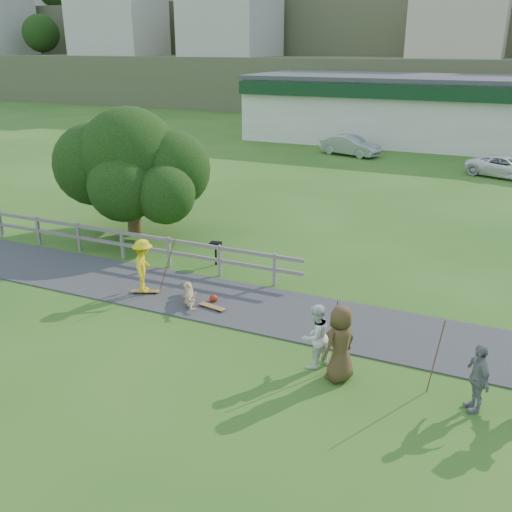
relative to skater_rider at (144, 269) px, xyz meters
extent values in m
plane|color=#295919|center=(1.44, -1.00, -0.85)|extent=(260.00, 260.00, 0.00)
cube|color=#323235|center=(1.44, 0.50, -0.83)|extent=(34.00, 3.00, 0.04)
cube|color=#68635B|center=(-8.56, 2.30, -0.30)|extent=(0.10, 0.10, 1.10)
cube|color=#68635B|center=(-6.56, 2.30, -0.30)|extent=(0.10, 0.10, 1.10)
cube|color=#68635B|center=(-4.56, 2.30, -0.30)|extent=(0.10, 0.10, 1.10)
cube|color=#68635B|center=(-2.56, 2.30, -0.30)|extent=(0.10, 0.10, 1.10)
cube|color=#68635B|center=(-0.56, 2.30, -0.30)|extent=(0.10, 0.10, 1.10)
cube|color=#68635B|center=(1.44, 2.30, -0.30)|extent=(0.10, 0.10, 1.10)
cube|color=#68635B|center=(3.44, 2.30, -0.30)|extent=(0.10, 0.10, 1.10)
cube|color=#68635B|center=(-3.06, 2.30, 0.15)|extent=(15.00, 0.08, 0.12)
cube|color=#68635B|center=(-3.06, 2.30, -0.30)|extent=(15.00, 0.08, 0.12)
cube|color=silver|center=(5.44, 34.00, 1.55)|extent=(32.00, 10.00, 4.80)
cube|color=#14371B|center=(5.44, 28.80, 3.35)|extent=(32.00, 0.60, 1.00)
cube|color=#47484C|center=(5.44, 34.00, 4.10)|extent=(32.50, 10.50, 0.30)
cube|color=#516139|center=(1.44, 54.00, 2.15)|extent=(220.00, 14.00, 6.00)
cube|color=beige|center=(1.44, 54.00, 8.65)|extent=(10.00, 9.00, 7.00)
cube|color=#516139|center=(1.44, 67.00, 5.65)|extent=(220.00, 14.00, 13.00)
cube|color=#516139|center=(1.44, 80.00, 9.65)|extent=(220.00, 14.00, 21.00)
imported|color=yellow|center=(0.00, 0.00, 0.00)|extent=(1.02, 1.26, 1.70)
imported|color=tan|center=(1.65, -0.02, -0.56)|extent=(1.52, 1.19, 0.57)
imported|color=white|center=(6.22, -1.89, -0.03)|extent=(0.92, 0.99, 1.63)
imported|color=gray|center=(9.91, -2.15, -0.06)|extent=(0.76, 0.99, 1.57)
imported|color=#513A20|center=(6.92, -2.20, 0.08)|extent=(0.95, 1.08, 1.87)
imported|color=#A7A8AE|center=(-0.64, 25.94, -0.15)|extent=(4.51, 2.62, 1.41)
imported|color=white|center=(9.67, 22.76, -0.22)|extent=(4.94, 3.51, 1.25)
sphere|color=#A2240F|center=(2.25, 0.33, -0.72)|extent=(0.25, 0.25, 0.25)
cylinder|color=brown|center=(0.60, 0.40, 0.15)|extent=(0.03, 0.03, 1.99)
cylinder|color=brown|center=(6.74, -1.73, 0.04)|extent=(0.03, 0.03, 1.78)
cylinder|color=brown|center=(9.00, -1.88, 0.08)|extent=(0.03, 0.03, 1.85)
camera|label=1|loc=(9.92, -13.49, 6.51)|focal=40.00mm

